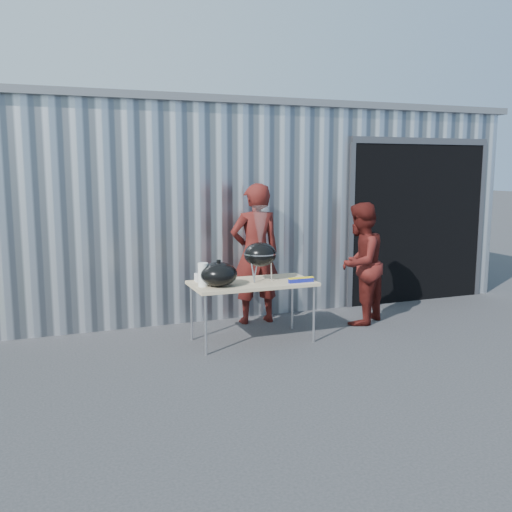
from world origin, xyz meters
name	(u,v)px	position (x,y,z in m)	size (l,w,h in m)	color
ground	(268,355)	(0.00, 0.00, 0.00)	(80.00, 80.00, 0.00)	#2E2E30
building	(221,200)	(0.92, 4.59, 1.54)	(8.20, 6.20, 3.10)	silver
folding_table	(252,285)	(0.03, 0.58, 0.71)	(1.50, 0.75, 0.75)	tan
kettle_grill	(260,247)	(0.15, 0.61, 1.18)	(0.41, 0.41, 0.93)	black
grill_lid	(219,274)	(-0.43, 0.48, 0.89)	(0.44, 0.44, 0.32)	black
paper_towels	(203,275)	(-0.60, 0.53, 0.89)	(0.12, 0.12, 0.28)	white
white_tub	(204,278)	(-0.52, 0.81, 0.80)	(0.20, 0.15, 0.10)	white
foil_box	(301,280)	(0.57, 0.33, 0.78)	(0.32, 0.06, 0.06)	navy
person_cook	(255,254)	(0.39, 1.40, 0.96)	(0.70, 0.46, 1.93)	#4E1511
person_bystander	(360,264)	(1.71, 0.83, 0.84)	(0.81, 0.63, 1.67)	#4E1511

